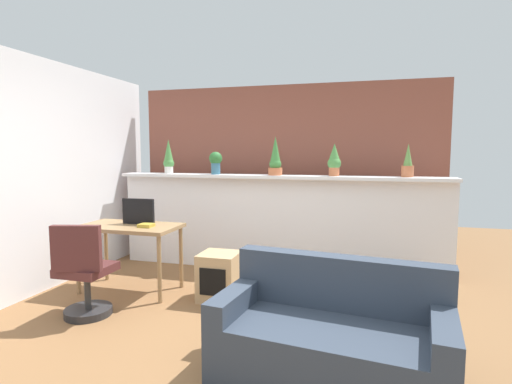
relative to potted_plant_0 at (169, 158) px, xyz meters
name	(u,v)px	position (x,y,z in m)	size (l,w,h in m)	color
ground_plane	(224,337)	(1.53, -1.97, -1.48)	(12.00, 12.00, 0.00)	brown
divider_wall	(276,225)	(1.53, 0.03, -0.87)	(4.31, 0.16, 1.22)	white
plant_shelf	(276,177)	(1.53, -0.01, -0.24)	(4.31, 0.34, 0.04)	white
brick_wall_behind	(286,174)	(1.53, 0.63, -0.23)	(4.31, 0.10, 2.50)	brown
side_wall_left	(25,177)	(-0.88, -1.57, -0.18)	(0.12, 4.40, 2.60)	white
potted_plant_0	(169,158)	(0.00, 0.00, 0.00)	(0.15, 0.15, 0.47)	silver
potted_plant_1	(216,161)	(0.72, -0.05, -0.05)	(0.17, 0.17, 0.30)	#386B84
potted_plant_2	(276,159)	(1.53, -0.04, -0.01)	(0.18, 0.18, 0.50)	#C66B42
potted_plant_3	(334,160)	(2.26, 0.01, -0.02)	(0.17, 0.17, 0.40)	#C66B42
potted_plant_4	(408,163)	(3.12, 0.03, -0.05)	(0.14, 0.14, 0.40)	#C66B42
desk	(130,233)	(0.12, -1.17, -0.82)	(1.10, 0.60, 0.75)	#99754C
tv_monitor	(138,211)	(0.18, -1.09, -0.59)	(0.38, 0.04, 0.29)	black
office_chair	(84,278)	(0.12, -1.94, -1.09)	(0.49, 0.49, 0.91)	#262628
side_cube_shelf	(219,276)	(1.18, -1.17, -1.23)	(0.40, 0.41, 0.50)	tan
book_on_desk	(146,225)	(0.36, -1.22, -0.72)	(0.15, 0.13, 0.04)	gold
couch	(331,338)	(2.45, -2.34, -1.20)	(1.64, 0.95, 0.80)	#333D4C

